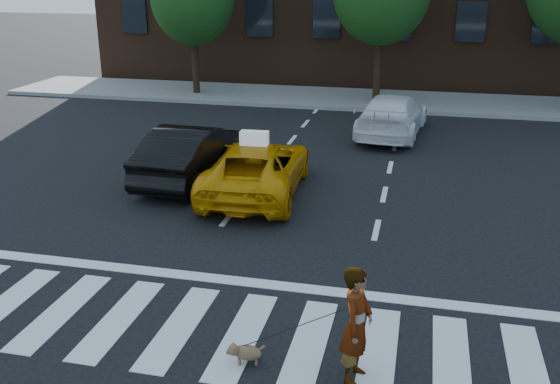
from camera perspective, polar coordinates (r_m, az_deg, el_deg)
name	(u,v)px	position (r m, az deg, el deg)	size (l,w,h in m)	color
ground	(243,335)	(9.50, -3.43, -12.94)	(120.00, 120.00, 0.00)	black
crosswalk	(243,335)	(9.50, -3.43, -12.91)	(13.00, 2.40, 0.01)	silver
stop_line	(269,284)	(10.82, -1.02, -8.45)	(12.00, 0.30, 0.01)	silver
sidewalk_far	(364,99)	(25.74, 7.71, 8.38)	(30.00, 4.00, 0.15)	slate
taxi	(257,168)	(14.87, -2.12, 2.21)	(2.08, 4.52, 1.26)	orange
black_sedan	(191,152)	(16.01, -8.12, 3.61)	(1.50, 4.29, 1.41)	black
white_suv	(392,115)	(20.45, 10.22, 6.94)	(1.85, 4.55, 1.32)	white
woman	(357,325)	(8.25, 7.03, -11.97)	(0.59, 0.39, 1.63)	#999999
dog	(244,352)	(8.82, -3.27, -14.42)	(0.53, 0.32, 0.31)	#9A734E
taxi_sign	(254,138)	(14.46, -2.37, 4.95)	(0.65, 0.28, 0.32)	white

